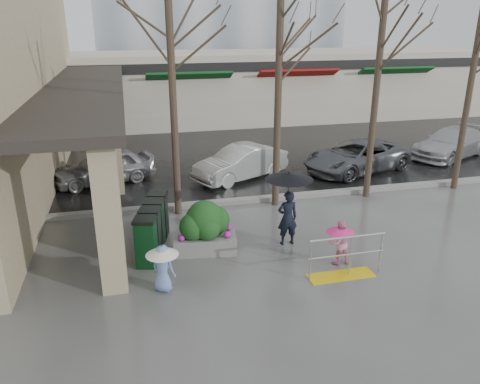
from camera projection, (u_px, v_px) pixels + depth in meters
name	position (u px, v px, depth m)	size (l,w,h in m)	color
ground	(273.00, 259.00, 11.93)	(120.00, 120.00, 0.00)	#51514F
street_asphalt	(176.00, 110.00, 32.00)	(120.00, 36.00, 0.01)	black
curb	(237.00, 201.00, 15.55)	(120.00, 0.30, 0.15)	gray
canopy_slab	(83.00, 82.00, 16.92)	(2.80, 18.00, 0.25)	#2D2823
pillar_front	(109.00, 217.00, 10.01)	(0.55, 0.55, 3.50)	tan
pillar_back	(112.00, 144.00, 15.94)	(0.55, 0.55, 3.50)	tan
storefront_row	(216.00, 87.00, 28.08)	(34.00, 6.74, 4.00)	beige
handrail	(344.00, 262.00, 11.01)	(1.90, 0.50, 1.03)	yellow
tree_west	(170.00, 45.00, 13.03)	(3.20, 3.20, 6.80)	#382B21
tree_midwest	(280.00, 38.00, 13.69)	(3.20, 3.20, 7.00)	#382B21
tree_mideast	(380.00, 50.00, 14.55)	(3.20, 3.20, 6.50)	#382B21
tree_east	(479.00, 32.00, 15.15)	(3.20, 3.20, 7.20)	#382B21
woman	(288.00, 198.00, 12.29)	(1.27, 1.27, 2.07)	black
child_pink	(340.00, 239.00, 11.49)	(0.70, 0.70, 1.14)	pink
child_blue	(163.00, 263.00, 10.30)	(0.74, 0.74, 1.12)	#7391CD
planter	(205.00, 227.00, 12.12)	(1.71, 1.02, 1.41)	gray
news_boxes	(153.00, 227.00, 12.23)	(1.05, 2.32, 1.27)	#0C3818
car_a	(104.00, 166.00, 17.36)	(1.49, 3.70, 1.26)	#A2A2A7
car_b	(241.00, 163.00, 17.81)	(1.33, 3.82, 1.26)	silver
car_c	(357.00, 156.00, 18.70)	(2.09, 4.53, 1.26)	#5B5D63
car_d	(451.00, 143.00, 20.73)	(1.77, 4.34, 1.26)	#BBBAC0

